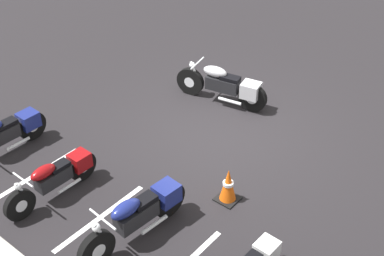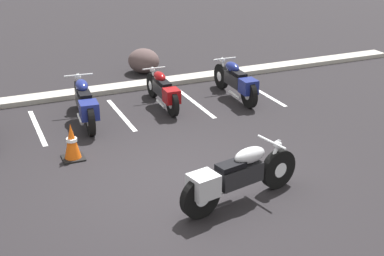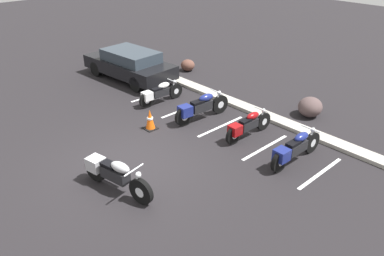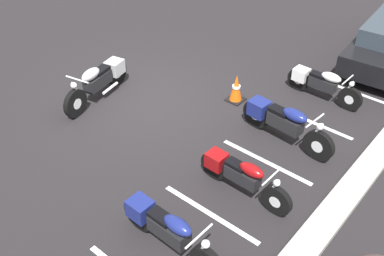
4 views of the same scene
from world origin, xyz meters
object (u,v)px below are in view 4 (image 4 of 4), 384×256
object	(u,v)px
parked_bike_3	(166,229)
traffic_cone	(236,89)
parked_bike_1	(282,121)
parked_bike_2	(240,175)
parked_bike_0	(321,83)
motorcycle_silver_featured	(99,80)

from	to	relation	value
parked_bike_3	traffic_cone	xyz separation A→B (m)	(-4.35, -1.72, -0.12)
parked_bike_1	parked_bike_2	distance (m)	1.90
traffic_cone	parked_bike_2	bearing A→B (deg)	36.70
parked_bike_0	parked_bike_3	size ratio (longest dim) A/B	0.91
parked_bike_0	parked_bike_3	world-z (taller)	parked_bike_3
motorcycle_silver_featured	parked_bike_1	world-z (taller)	motorcycle_silver_featured
parked_bike_0	parked_bike_3	bearing A→B (deg)	-86.49
motorcycle_silver_featured	parked_bike_2	xyz separation A→B (m)	(0.51, 4.51, -0.06)
motorcycle_silver_featured	parked_bike_1	xyz separation A→B (m)	(-1.38, 4.28, -0.00)
motorcycle_silver_featured	traffic_cone	bearing A→B (deg)	115.72
motorcycle_silver_featured	parked_bike_0	world-z (taller)	motorcycle_silver_featured
motorcycle_silver_featured	parked_bike_2	size ratio (longest dim) A/B	1.12
parked_bike_0	parked_bike_2	distance (m)	3.95
parked_bike_3	parked_bike_0	bearing A→B (deg)	93.60
parked_bike_0	traffic_cone	bearing A→B (deg)	-135.28
parked_bike_0	traffic_cone	distance (m)	2.06
parked_bike_3	parked_bike_2	bearing A→B (deg)	86.42
parked_bike_1	motorcycle_silver_featured	bearing A→B (deg)	-157.37
motorcycle_silver_featured	traffic_cone	world-z (taller)	motorcycle_silver_featured
parked_bike_0	parked_bike_2	xyz separation A→B (m)	(3.93, 0.38, 0.01)
parked_bike_3	traffic_cone	distance (m)	4.68
parked_bike_1	parked_bike_2	size ratio (longest dim) A/B	1.13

